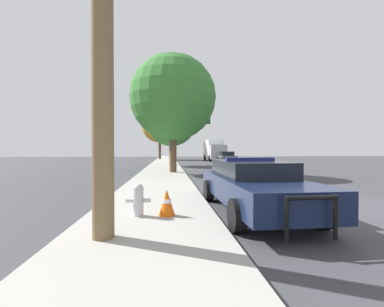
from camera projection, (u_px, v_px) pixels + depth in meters
The scene contains 11 objects.
ground_plane at pixel (331, 205), 7.46m from camera, with size 110.00×110.00×0.00m, color #3D3D42.
sidewalk_left at pixel (154, 207), 6.99m from camera, with size 3.00×110.00×0.13m.
police_car at pixel (252, 184), 6.71m from camera, with size 2.10×5.20×1.41m.
fire_hydrant at pixel (138, 199), 5.76m from camera, with size 0.54×0.24×0.73m.
traffic_light at pixel (190, 128), 24.38m from camera, with size 3.39×0.35×5.02m.
car_background_oncoming at pixel (227, 157), 32.11m from camera, with size 2.11×4.12×1.41m.
box_truck at pixel (214, 150), 37.76m from camera, with size 2.57×6.61×3.01m.
tree_sidewalk_mid at pixel (172, 122), 25.53m from camera, with size 4.95×4.95×6.79m.
tree_sidewalk_far at pixel (160, 125), 41.74m from camera, with size 5.89×5.89×8.54m.
tree_sidewalk_near at pixel (173, 98), 17.05m from camera, with size 5.71×5.71×7.82m.
traffic_cone at pixel (167, 202), 5.80m from camera, with size 0.38×0.38×0.60m.
Camera 1 is at (-4.71, -7.03, 1.62)m, focal length 24.00 mm.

